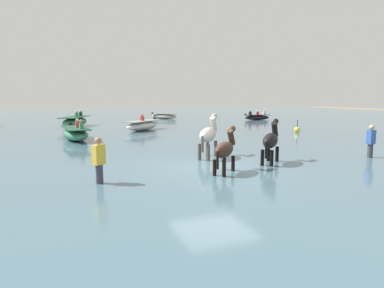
{
  "coord_description": "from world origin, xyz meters",
  "views": [
    {
      "loc": [
        -4.65,
        -10.02,
        2.73
      ],
      "look_at": [
        0.14,
        2.33,
        0.85
      ],
      "focal_mm": 31.83,
      "sensor_mm": 36.0,
      "label": 1
    }
  ],
  "objects_px": {
    "horse_trailing_dark_bay": "(225,151)",
    "boat_mid_channel": "(75,134)",
    "person_wading_close": "(371,144)",
    "person_onlooker_left": "(99,165)",
    "channel_buoy": "(297,130)",
    "boat_far_inshore": "(75,122)",
    "boat_mid_outer": "(257,117)",
    "horse_flank_black": "(271,142)",
    "boat_near_starboard": "(164,116)",
    "horse_lead_pinto": "(208,136)",
    "boat_near_port": "(143,125)"
  },
  "relations": [
    {
      "from": "horse_flank_black",
      "to": "horse_lead_pinto",
      "type": "bearing_deg",
      "value": 132.56
    },
    {
      "from": "boat_near_port",
      "to": "channel_buoy",
      "type": "xyz_separation_m",
      "value": [
        9.1,
        -5.14,
        -0.15
      ]
    },
    {
      "from": "person_onlooker_left",
      "to": "boat_mid_outer",
      "type": "bearing_deg",
      "value": 48.89
    },
    {
      "from": "boat_mid_outer",
      "to": "person_onlooker_left",
      "type": "bearing_deg",
      "value": -131.11
    },
    {
      "from": "boat_far_inshore",
      "to": "channel_buoy",
      "type": "bearing_deg",
      "value": -35.83
    },
    {
      "from": "horse_flank_black",
      "to": "person_wading_close",
      "type": "height_order",
      "value": "horse_flank_black"
    },
    {
      "from": "horse_lead_pinto",
      "to": "boat_near_port",
      "type": "distance_m",
      "value": 11.43
    },
    {
      "from": "boat_mid_outer",
      "to": "boat_mid_channel",
      "type": "xyz_separation_m",
      "value": [
        -17.56,
        -9.88,
        0.07
      ]
    },
    {
      "from": "boat_near_starboard",
      "to": "person_wading_close",
      "type": "bearing_deg",
      "value": -87.63
    },
    {
      "from": "boat_mid_outer",
      "to": "channel_buoy",
      "type": "distance_m",
      "value": 11.76
    },
    {
      "from": "boat_mid_channel",
      "to": "horse_flank_black",
      "type": "bearing_deg",
      "value": -56.29
    },
    {
      "from": "boat_mid_channel",
      "to": "channel_buoy",
      "type": "bearing_deg",
      "value": -5.09
    },
    {
      "from": "horse_flank_black",
      "to": "boat_far_inshore",
      "type": "distance_m",
      "value": 18.67
    },
    {
      "from": "boat_mid_channel",
      "to": "person_onlooker_left",
      "type": "xyz_separation_m",
      "value": [
        0.2,
        -10.01,
        0.17
      ]
    },
    {
      "from": "horse_flank_black",
      "to": "boat_near_port",
      "type": "xyz_separation_m",
      "value": [
        -1.59,
        13.19,
        -0.43
      ]
    },
    {
      "from": "horse_trailing_dark_bay",
      "to": "person_onlooker_left",
      "type": "bearing_deg",
      "value": 179.1
    },
    {
      "from": "horse_flank_black",
      "to": "boat_far_inshore",
      "type": "xyz_separation_m",
      "value": [
        -5.87,
        17.72,
        -0.38
      ]
    },
    {
      "from": "horse_lead_pinto",
      "to": "boat_near_port",
      "type": "relative_size",
      "value": 0.62
    },
    {
      "from": "boat_far_inshore",
      "to": "boat_near_port",
      "type": "distance_m",
      "value": 6.23
    },
    {
      "from": "horse_trailing_dark_bay",
      "to": "person_onlooker_left",
      "type": "height_order",
      "value": "horse_trailing_dark_bay"
    },
    {
      "from": "horse_lead_pinto",
      "to": "boat_near_starboard",
      "type": "distance_m",
      "value": 23.02
    },
    {
      "from": "horse_trailing_dark_bay",
      "to": "boat_far_inshore",
      "type": "height_order",
      "value": "horse_trailing_dark_bay"
    },
    {
      "from": "horse_trailing_dark_bay",
      "to": "boat_mid_channel",
      "type": "height_order",
      "value": "horse_trailing_dark_bay"
    },
    {
      "from": "boat_near_port",
      "to": "channel_buoy",
      "type": "relative_size",
      "value": 3.88
    },
    {
      "from": "person_wading_close",
      "to": "channel_buoy",
      "type": "relative_size",
      "value": 1.94
    },
    {
      "from": "horse_trailing_dark_bay",
      "to": "person_wading_close",
      "type": "xyz_separation_m",
      "value": [
        6.47,
        0.35,
        -0.18
      ]
    },
    {
      "from": "boat_mid_channel",
      "to": "channel_buoy",
      "type": "distance_m",
      "value": 13.75
    },
    {
      "from": "horse_flank_black",
      "to": "boat_far_inshore",
      "type": "height_order",
      "value": "horse_flank_black"
    },
    {
      "from": "horse_flank_black",
      "to": "person_onlooker_left",
      "type": "distance_m",
      "value": 6.04
    },
    {
      "from": "boat_near_starboard",
      "to": "horse_flank_black",
      "type": "bearing_deg",
      "value": -97.61
    },
    {
      "from": "person_onlooker_left",
      "to": "channel_buoy",
      "type": "height_order",
      "value": "person_onlooker_left"
    },
    {
      "from": "boat_near_starboard",
      "to": "boat_far_inshore",
      "type": "relative_size",
      "value": 0.67
    },
    {
      "from": "boat_near_port",
      "to": "boat_mid_channel",
      "type": "height_order",
      "value": "boat_mid_channel"
    },
    {
      "from": "channel_buoy",
      "to": "horse_flank_black",
      "type": "bearing_deg",
      "value": -132.97
    },
    {
      "from": "boat_mid_outer",
      "to": "boat_mid_channel",
      "type": "relative_size",
      "value": 0.73
    },
    {
      "from": "horse_trailing_dark_bay",
      "to": "boat_mid_outer",
      "type": "distance_m",
      "value": 24.14
    },
    {
      "from": "boat_near_port",
      "to": "boat_mid_outer",
      "type": "bearing_deg",
      "value": 24.72
    },
    {
      "from": "boat_mid_outer",
      "to": "channel_buoy",
      "type": "relative_size",
      "value": 3.15
    },
    {
      "from": "person_onlooker_left",
      "to": "boat_near_port",
      "type": "bearing_deg",
      "value": 72.48
    },
    {
      "from": "boat_mid_outer",
      "to": "channel_buoy",
      "type": "xyz_separation_m",
      "value": [
        -3.86,
        -11.1,
        -0.09
      ]
    },
    {
      "from": "boat_near_starboard",
      "to": "boat_mid_channel",
      "type": "height_order",
      "value": "boat_mid_channel"
    },
    {
      "from": "person_onlooker_left",
      "to": "channel_buoy",
      "type": "relative_size",
      "value": 1.94
    },
    {
      "from": "boat_far_inshore",
      "to": "boat_mid_channel",
      "type": "bearing_deg",
      "value": -92.17
    },
    {
      "from": "horse_trailing_dark_bay",
      "to": "boat_mid_channel",
      "type": "relative_size",
      "value": 0.49
    },
    {
      "from": "horse_trailing_dark_bay",
      "to": "channel_buoy",
      "type": "relative_size",
      "value": 2.1
    },
    {
      "from": "boat_far_inshore",
      "to": "horse_trailing_dark_bay",
      "type": "bearing_deg",
      "value": -78.79
    },
    {
      "from": "boat_mid_channel",
      "to": "horse_lead_pinto",
      "type": "bearing_deg",
      "value": -58.71
    },
    {
      "from": "boat_mid_outer",
      "to": "horse_flank_black",
      "type": "bearing_deg",
      "value": -120.69
    },
    {
      "from": "horse_lead_pinto",
      "to": "channel_buoy",
      "type": "bearing_deg",
      "value": 34.54
    },
    {
      "from": "boat_near_port",
      "to": "horse_lead_pinto",
      "type": "bearing_deg",
      "value": -90.18
    }
  ]
}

